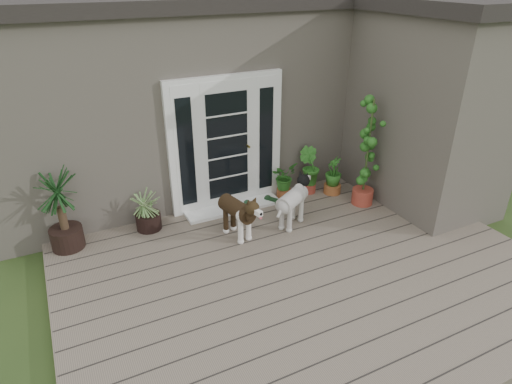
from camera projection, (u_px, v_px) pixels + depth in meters
name	position (u px, v px, depth m)	size (l,w,h in m)	color
deck	(308.00, 275.00, 5.78)	(6.20, 4.60, 0.12)	#6B5B4C
house_main	(194.00, 91.00, 8.51)	(7.40, 4.00, 3.10)	#665E54
house_wing	(428.00, 115.00, 7.13)	(1.60, 2.40, 3.10)	#665E54
roof_wing	(449.00, 4.00, 6.38)	(1.80, 2.60, 0.20)	#2D2826
door_unit	(227.00, 144.00, 6.95)	(1.90, 0.14, 2.15)	white
door_step	(233.00, 207.00, 7.27)	(1.60, 0.40, 0.05)	white
brindle_dog	(237.00, 216.00, 6.38)	(0.35, 0.81, 0.67)	#362413
white_dog	(292.00, 206.00, 6.67)	(0.34, 0.79, 0.66)	white
spider_plant	(147.00, 209.00, 6.57)	(0.63, 0.63, 0.67)	#A7BE75
yucca	(61.00, 209.00, 5.99)	(0.85, 0.85, 1.23)	black
herb_a	(284.00, 183.00, 7.53)	(0.43, 0.43, 0.54)	#18561B
herb_b	(309.00, 176.00, 7.69)	(0.40, 0.40, 0.60)	#21641C
herb_c	(333.00, 179.00, 7.67)	(0.34, 0.34, 0.53)	#1C5C1A
sapling	(368.00, 152.00, 7.03)	(0.55, 0.55, 1.85)	#164F19
clog_left	(272.00, 200.00, 7.44)	(0.14, 0.31, 0.09)	black
clog_right	(249.00, 205.00, 7.29)	(0.13, 0.27, 0.08)	#16381D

